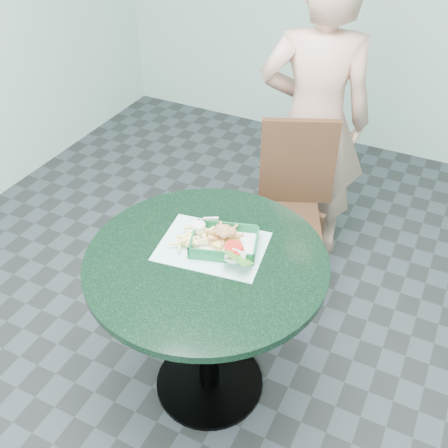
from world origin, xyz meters
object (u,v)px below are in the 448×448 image
at_px(diner_person, 315,113).
at_px(food_basket, 224,248).
at_px(crab_sandwich, 226,239).
at_px(cafe_table, 207,294).
at_px(dining_chair, 289,199).
at_px(sauce_ramekin, 205,227).

bearing_deg(diner_person, food_basket, 72.05).
bearing_deg(crab_sandwich, cafe_table, -107.71).
height_order(dining_chair, crab_sandwich, dining_chair).
bearing_deg(food_basket, dining_chair, 89.96).
height_order(crab_sandwich, sauce_ramekin, crab_sandwich).
bearing_deg(food_basket, cafe_table, -113.31).
height_order(cafe_table, dining_chair, dining_chair).
bearing_deg(diner_person, dining_chair, 73.13).
bearing_deg(dining_chair, food_basket, -113.26).
relative_size(diner_person, sauce_ramekin, 30.77).
xyz_separation_m(dining_chair, diner_person, (-0.01, 0.33, 0.33)).
xyz_separation_m(food_basket, sauce_ramekin, (-0.11, 0.05, 0.03)).
xyz_separation_m(cafe_table, diner_person, (0.03, 1.14, 0.28)).
distance_m(diner_person, sauce_ramekin, 1.02).
distance_m(dining_chair, crab_sandwich, 0.76).
xyz_separation_m(cafe_table, sauce_ramekin, (-0.07, 0.13, 0.22)).
bearing_deg(crab_sandwich, dining_chair, 89.66).
bearing_deg(diner_person, crab_sandwich, 71.85).
bearing_deg(food_basket, crab_sandwich, 102.52).
bearing_deg(cafe_table, dining_chair, 87.49).
bearing_deg(crab_sandwich, diner_person, 90.26).
bearing_deg(cafe_table, sauce_ramekin, 120.13).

